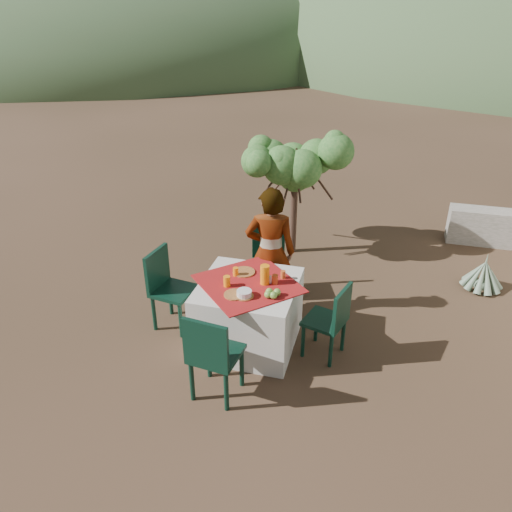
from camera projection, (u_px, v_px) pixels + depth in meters
The scene contains 22 objects.
ground at pixel (248, 343), 5.58m from camera, with size 160.00×160.00×0.00m, color #322517.
table at pixel (248, 313), 5.43m from camera, with size 1.30×1.30×0.76m.
chair_far at pixel (269, 258), 6.32m from camera, with size 0.53×0.53×0.90m.
chair_near at pixel (212, 354), 4.58m from camera, with size 0.49×0.49×0.96m.
chair_left at pixel (167, 285), 5.67m from camera, with size 0.49×0.49×0.94m.
chair_right at pixel (331, 319), 5.17m from camera, with size 0.49×0.49×0.86m.
person at pixel (270, 253), 5.78m from camera, with size 0.58×0.38×1.60m, color #8C6651.
shrub_tree at pixel (299, 169), 7.00m from camera, with size 1.37×1.35×1.62m.
agave at pixel (483, 275), 6.54m from camera, with size 0.54×0.52×0.57m.
hill_near_left at pixel (120, 48), 35.35m from camera, with size 40.00×40.00×16.00m, color #334828.
hill_far_center at pixel (350, 32), 50.89m from camera, with size 60.00×60.00×24.00m, color gray.
plate_far at pixel (244, 272), 5.45m from camera, with size 0.25×0.25×0.01m, color brown.
plate_near at pixel (235, 295), 5.04m from camera, with size 0.22×0.22×0.01m, color brown.
glass_far at pixel (236, 272), 5.37m from camera, with size 0.06×0.06×0.10m, color orange.
glass_near at pixel (227, 281), 5.17m from camera, with size 0.07×0.07×0.12m, color orange.
juice_pitcher at pixel (265, 275), 5.19m from camera, with size 0.10×0.10×0.21m, color orange.
bowl_plate at pixel (244, 296), 5.02m from camera, with size 0.19×0.19×0.01m, color brown.
white_bowl at pixel (244, 293), 5.00m from camera, with size 0.15×0.15×0.06m, color silver.
jar_left at pixel (275, 279), 5.22m from camera, with size 0.06×0.06×0.10m, color #C65323.
jar_right at pixel (283, 275), 5.32m from camera, with size 0.05×0.05×0.09m, color #C65323.
napkin_holder at pixel (269, 280), 5.23m from camera, with size 0.06×0.04×0.08m, color silver.
fruit_cluster at pixel (272, 293), 5.00m from camera, with size 0.15×0.14×0.08m.
Camera 1 is at (1.26, -4.30, 3.47)m, focal length 35.00 mm.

